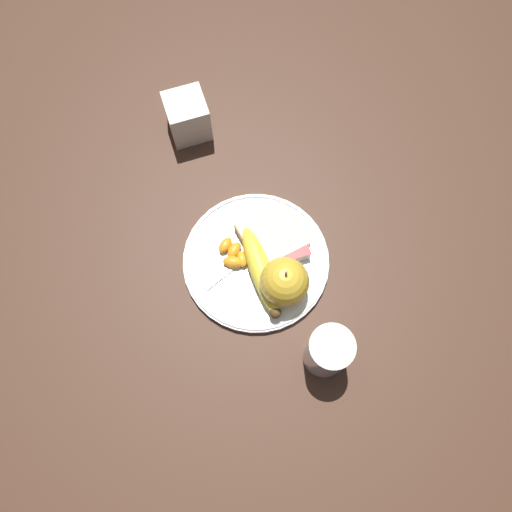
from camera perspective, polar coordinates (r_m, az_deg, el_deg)
The scene contains 15 objects.
ground_plane at distance 0.86m, azimuth 0.00°, elevation -0.70°, with size 3.00×3.00×0.00m, color #42281C.
plate at distance 0.85m, azimuth 0.00°, elevation -0.53°, with size 0.25×0.25×0.01m.
juice_glass at distance 0.78m, azimuth 8.17°, elevation -10.79°, with size 0.07×0.07×0.10m.
apple at distance 0.80m, azimuth 3.28°, elevation -2.96°, with size 0.08×0.08×0.09m.
banana at distance 0.82m, azimuth 0.34°, elevation -1.90°, with size 0.04×0.17×0.04m.
bread_slice at distance 0.85m, azimuth 1.82°, elevation 2.27°, with size 0.11×0.11×0.02m.
fork at distance 0.85m, azimuth -0.86°, elevation 0.41°, with size 0.16×0.08×0.00m.
jam_packet at distance 0.85m, azimuth 4.61°, elevation 0.59°, with size 0.04×0.03×0.02m.
orange_segment_0 at distance 0.84m, azimuth -2.65°, elevation -0.69°, with size 0.04×0.03×0.02m.
orange_segment_1 at distance 0.84m, azimuth -1.59°, elevation -0.37°, with size 0.02×0.03×0.02m.
orange_segment_2 at distance 0.85m, azimuth -3.52°, elevation 1.24°, with size 0.04×0.03×0.02m.
orange_segment_3 at distance 0.84m, azimuth 0.37°, elevation 0.21°, with size 0.04×0.04×0.02m.
orange_segment_4 at distance 0.85m, azimuth -2.51°, elevation 0.68°, with size 0.04×0.04×0.02m.
orange_segment_5 at distance 0.86m, azimuth -0.18°, elevation 2.78°, with size 0.02×0.03×0.01m.
condiment_caddy at distance 0.95m, azimuth -7.84°, elevation 15.50°, with size 0.07×0.07×0.08m.
Camera 1 is at (0.09, 0.26, 0.82)m, focal length 35.00 mm.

